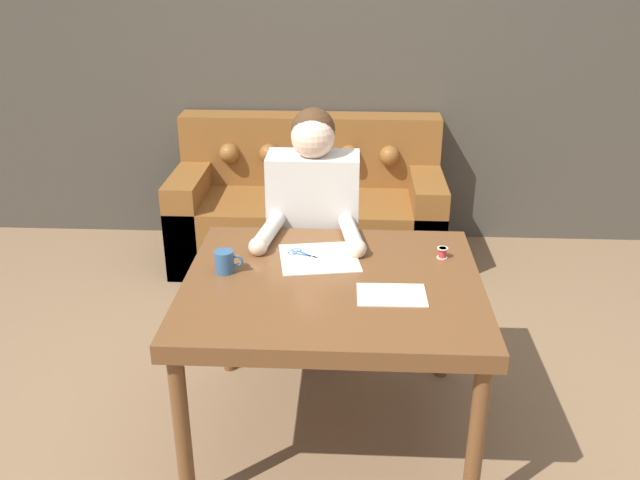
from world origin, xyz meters
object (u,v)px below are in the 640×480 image
Objects in this scene: couch at (308,210)px; scissors at (305,255)px; dining_table at (332,296)px; thread_spool at (442,253)px; mug at (225,262)px; person at (313,237)px.

scissors is at bearing -86.58° from couch.
thread_spool reaches higher than dining_table.
thread_spool is (0.87, 0.17, -0.02)m from mug.
thread_spool reaches higher than scissors.
scissors is at bearing -179.24° from thread_spool.
couch is 1.61m from scissors.
dining_table is 4.95× the size of scissors.
couch is at bearing 82.98° from mug.
dining_table is 0.92× the size of person.
person is (0.10, -1.14, 0.31)m from couch.
dining_table is 0.25m from scissors.
dining_table is at bearing -60.44° from scissors.
dining_table is 1.81m from couch.
thread_spool is at bearing 0.76° from scissors.
couch reaches higher than mug.
person is 0.70m from thread_spool.
person is 11.06× the size of mug.
person is at bearing 88.99° from scissors.
thread_spool is at bearing -66.99° from couch.
dining_table is at bearing -83.13° from couch.
dining_table is 0.68× the size of couch.
dining_table is 0.44m from mug.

